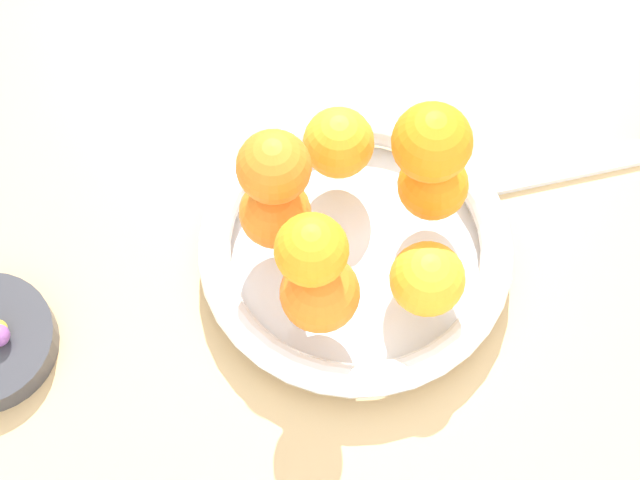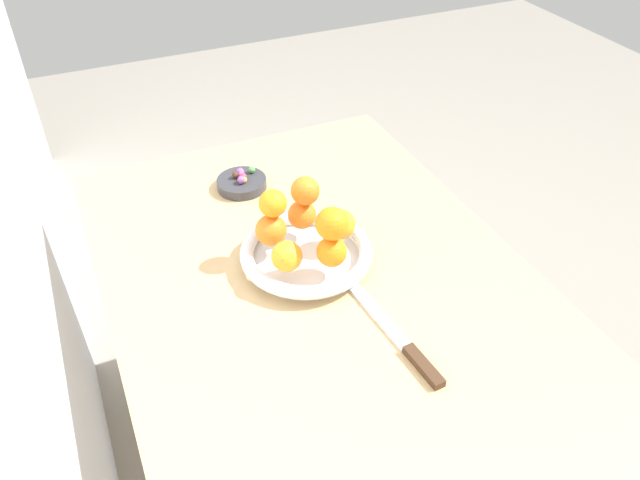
{
  "view_description": "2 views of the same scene",
  "coord_description": "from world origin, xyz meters",
  "px_view_note": "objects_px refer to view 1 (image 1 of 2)",
  "views": [
    {
      "loc": [
        0.14,
        0.35,
        1.46
      ],
      "look_at": [
        0.09,
        0.03,
        0.83
      ],
      "focal_mm": 55.0,
      "sensor_mm": 36.0,
      "label": 1
    },
    {
      "loc": [
        -0.78,
        0.35,
        1.52
      ],
      "look_at": [
        0.02,
        -0.0,
        0.82
      ],
      "focal_mm": 35.0,
      "sensor_mm": 36.0,
      "label": 2
    }
  ],
  "objects_px": {
    "orange_1": "(427,279)",
    "orange_5": "(274,167)",
    "knife": "(631,153)",
    "orange_6": "(435,142)",
    "orange_0": "(320,293)",
    "orange_4": "(275,213)",
    "fruit_bowl": "(355,249)",
    "dining_table": "(412,289)",
    "orange_2": "(433,185)",
    "orange_7": "(311,250)",
    "orange_3": "(339,143)"
  },
  "relations": [
    {
      "from": "orange_7",
      "to": "knife",
      "type": "xyz_separation_m",
      "value": [
        -0.29,
        -0.11,
        -0.12
      ]
    },
    {
      "from": "orange_1",
      "to": "orange_5",
      "type": "distance_m",
      "value": 0.14
    },
    {
      "from": "orange_6",
      "to": "orange_3",
      "type": "bearing_deg",
      "value": -36.42
    },
    {
      "from": "orange_2",
      "to": "orange_5",
      "type": "height_order",
      "value": "orange_5"
    },
    {
      "from": "orange_2",
      "to": "knife",
      "type": "distance_m",
      "value": 0.2
    },
    {
      "from": "fruit_bowl",
      "to": "orange_0",
      "type": "distance_m",
      "value": 0.08
    },
    {
      "from": "fruit_bowl",
      "to": "orange_4",
      "type": "xyz_separation_m",
      "value": [
        0.06,
        -0.02,
        0.05
      ]
    },
    {
      "from": "fruit_bowl",
      "to": "knife",
      "type": "bearing_deg",
      "value": -165.87
    },
    {
      "from": "orange_0",
      "to": "orange_2",
      "type": "distance_m",
      "value": 0.13
    },
    {
      "from": "orange_2",
      "to": "orange_4",
      "type": "relative_size",
      "value": 1.0
    },
    {
      "from": "orange_4",
      "to": "orange_5",
      "type": "bearing_deg",
      "value": -107.95
    },
    {
      "from": "dining_table",
      "to": "orange_5",
      "type": "xyz_separation_m",
      "value": [
        0.12,
        -0.02,
        0.21
      ]
    },
    {
      "from": "dining_table",
      "to": "fruit_bowl",
      "type": "height_order",
      "value": "fruit_bowl"
    },
    {
      "from": "orange_5",
      "to": "orange_7",
      "type": "xyz_separation_m",
      "value": [
        -0.02,
        0.07,
        0.0
      ]
    },
    {
      "from": "orange_3",
      "to": "orange_6",
      "type": "xyz_separation_m",
      "value": [
        -0.06,
        0.05,
        0.06
      ]
    },
    {
      "from": "orange_0",
      "to": "knife",
      "type": "distance_m",
      "value": 0.32
    },
    {
      "from": "orange_7",
      "to": "dining_table",
      "type": "bearing_deg",
      "value": -151.73
    },
    {
      "from": "orange_0",
      "to": "orange_7",
      "type": "distance_m",
      "value": 0.06
    },
    {
      "from": "orange_1",
      "to": "orange_5",
      "type": "relative_size",
      "value": 1.03
    },
    {
      "from": "orange_4",
      "to": "orange_5",
      "type": "height_order",
      "value": "orange_5"
    },
    {
      "from": "orange_1",
      "to": "knife",
      "type": "bearing_deg",
      "value": -150.47
    },
    {
      "from": "orange_0",
      "to": "orange_5",
      "type": "bearing_deg",
      "value": -74.87
    },
    {
      "from": "orange_5",
      "to": "dining_table",
      "type": "bearing_deg",
      "value": 171.35
    },
    {
      "from": "orange_4",
      "to": "orange_6",
      "type": "xyz_separation_m",
      "value": [
        -0.12,
        -0.01,
        0.06
      ]
    },
    {
      "from": "orange_1",
      "to": "orange_3",
      "type": "bearing_deg",
      "value": -70.26
    },
    {
      "from": "dining_table",
      "to": "orange_0",
      "type": "height_order",
      "value": "orange_0"
    },
    {
      "from": "orange_6",
      "to": "orange_0",
      "type": "bearing_deg",
      "value": 39.82
    },
    {
      "from": "fruit_bowl",
      "to": "orange_4",
      "type": "relative_size",
      "value": 4.51
    },
    {
      "from": "fruit_bowl",
      "to": "knife",
      "type": "height_order",
      "value": "fruit_bowl"
    },
    {
      "from": "orange_5",
      "to": "knife",
      "type": "distance_m",
      "value": 0.33
    },
    {
      "from": "orange_1",
      "to": "orange_4",
      "type": "distance_m",
      "value": 0.13
    },
    {
      "from": "orange_7",
      "to": "orange_4",
      "type": "bearing_deg",
      "value": -73.61
    },
    {
      "from": "orange_0",
      "to": "orange_7",
      "type": "height_order",
      "value": "orange_7"
    },
    {
      "from": "orange_0",
      "to": "orange_3",
      "type": "distance_m",
      "value": 0.13
    },
    {
      "from": "orange_1",
      "to": "orange_2",
      "type": "height_order",
      "value": "same"
    },
    {
      "from": "orange_3",
      "to": "knife",
      "type": "xyz_separation_m",
      "value": [
        -0.26,
        0.01,
        -0.06
      ]
    },
    {
      "from": "orange_4",
      "to": "orange_6",
      "type": "distance_m",
      "value": 0.13
    },
    {
      "from": "dining_table",
      "to": "orange_0",
      "type": "distance_m",
      "value": 0.19
    },
    {
      "from": "orange_2",
      "to": "orange_6",
      "type": "bearing_deg",
      "value": -37.34
    },
    {
      "from": "orange_5",
      "to": "orange_6",
      "type": "xyz_separation_m",
      "value": [
        -0.12,
        -0.0,
        0.0
      ]
    },
    {
      "from": "orange_4",
      "to": "orange_6",
      "type": "bearing_deg",
      "value": -175.91
    },
    {
      "from": "orange_4",
      "to": "orange_7",
      "type": "distance_m",
      "value": 0.09
    },
    {
      "from": "orange_0",
      "to": "orange_4",
      "type": "xyz_separation_m",
      "value": [
        0.02,
        -0.07,
        -0.0
      ]
    },
    {
      "from": "orange_1",
      "to": "orange_4",
      "type": "bearing_deg",
      "value": -34.97
    },
    {
      "from": "orange_2",
      "to": "orange_6",
      "type": "distance_m",
      "value": 0.06
    },
    {
      "from": "orange_0",
      "to": "orange_5",
      "type": "distance_m",
      "value": 0.1
    },
    {
      "from": "orange_1",
      "to": "orange_7",
      "type": "relative_size",
      "value": 1.08
    },
    {
      "from": "orange_2",
      "to": "orange_7",
      "type": "bearing_deg",
      "value": 33.67
    },
    {
      "from": "dining_table",
      "to": "knife",
      "type": "xyz_separation_m",
      "value": [
        -0.2,
        -0.06,
        0.09
      ]
    },
    {
      "from": "orange_2",
      "to": "orange_3",
      "type": "bearing_deg",
      "value": -36.47
    }
  ]
}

